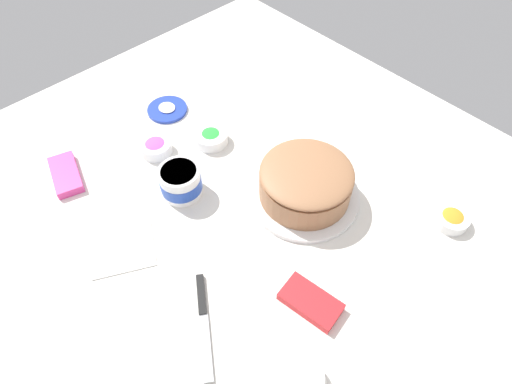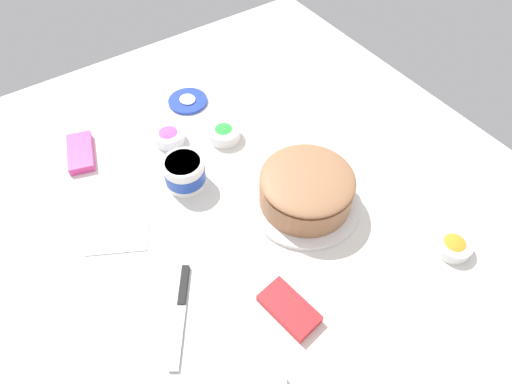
{
  "view_description": "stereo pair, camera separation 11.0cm",
  "coord_description": "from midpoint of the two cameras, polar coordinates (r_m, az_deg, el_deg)",
  "views": [
    {
      "loc": [
        -0.54,
        0.41,
        0.9
      ],
      "look_at": [
        -0.04,
        -0.05,
        0.04
      ],
      "focal_mm": 30.14,
      "sensor_mm": 36.0,
      "label": 1
    },
    {
      "loc": [
        -0.61,
        0.33,
        0.9
      ],
      "look_at": [
        -0.04,
        -0.05,
        0.04
      ],
      "focal_mm": 30.14,
      "sensor_mm": 36.0,
      "label": 2
    }
  ],
  "objects": [
    {
      "name": "sprinkle_bowl_green",
      "position": [
        1.27,
        -1.81,
        7.75
      ],
      "size": [
        0.1,
        0.1,
        0.04
      ],
      "color": "white",
      "rests_on": "ground_plane"
    },
    {
      "name": "frosting_tub",
      "position": [
        1.14,
        -6.76,
        2.45
      ],
      "size": [
        0.11,
        0.11,
        0.08
      ],
      "color": "white",
      "rests_on": "ground_plane"
    },
    {
      "name": "paper_napkin",
      "position": [
        1.11,
        -15.08,
        -4.68
      ],
      "size": [
        0.2,
        0.2,
        0.01
      ],
      "primitive_type": "cube",
      "rotation": [
        0.0,
        0.0,
        -0.49
      ],
      "color": "white",
      "rests_on": "ground_plane"
    },
    {
      "name": "sprinkle_bowl_blue",
      "position": [
        0.91,
        4.4,
        -24.35
      ],
      "size": [
        0.1,
        0.1,
        0.04
      ],
      "color": "white",
      "rests_on": "ground_plane"
    },
    {
      "name": "ground_plane",
      "position": [
        1.13,
        -0.67,
        -1.08
      ],
      "size": [
        1.54,
        1.54,
        0.0
      ],
      "primitive_type": "plane",
      "color": "silver"
    },
    {
      "name": "spreading_knife",
      "position": [
        0.98,
        -6.65,
        -14.94
      ],
      "size": [
        0.21,
        0.15,
        0.01
      ],
      "color": "silver",
      "rests_on": "ground_plane"
    },
    {
      "name": "frosting_tub_lid",
      "position": [
        1.41,
        -6.8,
        11.8
      ],
      "size": [
        0.12,
        0.12,
        0.02
      ],
      "color": "#233DAD",
      "rests_on": "ground_plane"
    },
    {
      "name": "candy_box_upper",
      "position": [
        0.97,
        7.77,
        -15.32
      ],
      "size": [
        0.14,
        0.09,
        0.02
      ],
      "primitive_type": "cube",
      "rotation": [
        0.0,
        0.0,
        0.16
      ],
      "color": "red",
      "rests_on": "ground_plane"
    },
    {
      "name": "candy_box_lower",
      "position": [
        1.3,
        -20.06,
        4.8
      ],
      "size": [
        0.16,
        0.11,
        0.02
      ],
      "primitive_type": "cube",
      "rotation": [
        0.0,
        0.0,
        -0.3
      ],
      "color": "#E53D8E",
      "rests_on": "ground_plane"
    },
    {
      "name": "sprinkle_bowl_orange",
      "position": [
        1.16,
        27.24,
        -6.5
      ],
      "size": [
        0.09,
        0.09,
        0.03
      ],
      "color": "white",
      "rests_on": "ground_plane"
    },
    {
      "name": "sprinkle_bowl_rainbow",
      "position": [
        1.27,
        -9.08,
        7.22
      ],
      "size": [
        0.09,
        0.09,
        0.04
      ],
      "color": "white",
      "rests_on": "ground_plane"
    },
    {
      "name": "frosted_cake",
      "position": [
        1.1,
        9.53,
        0.05
      ],
      "size": [
        0.29,
        0.29,
        0.12
      ],
      "color": "white",
      "rests_on": "ground_plane"
    }
  ]
}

